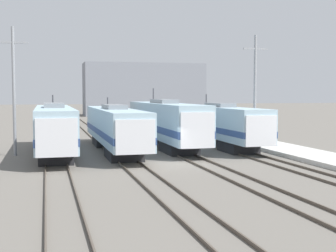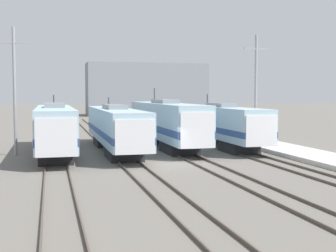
# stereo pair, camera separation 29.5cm
# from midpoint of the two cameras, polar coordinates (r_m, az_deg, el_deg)

# --- Properties ---
(ground_plane) EXTENTS (400.00, 400.00, 0.00)m
(ground_plane) POSITION_cam_midpoint_polar(r_m,az_deg,el_deg) (32.58, 0.14, -4.71)
(ground_plane) COLOR #666059
(rail_pair_far_left) EXTENTS (1.51, 120.00, 0.15)m
(rail_pair_far_left) POSITION_cam_midpoint_polar(r_m,az_deg,el_deg) (31.57, -13.19, -4.95)
(rail_pair_far_left) COLOR #4C4238
(rail_pair_far_left) RESTS_ON ground_plane
(rail_pair_center_left) EXTENTS (1.51, 120.00, 0.15)m
(rail_pair_center_left) POSITION_cam_midpoint_polar(r_m,az_deg,el_deg) (32.04, -4.20, -4.73)
(rail_pair_center_left) COLOR #4C4238
(rail_pair_center_left) RESTS_ON ground_plane
(rail_pair_center_right) EXTENTS (1.51, 120.00, 0.15)m
(rail_pair_center_right) POSITION_cam_midpoint_polar(r_m,az_deg,el_deg) (33.26, 4.32, -4.41)
(rail_pair_center_right) COLOR #4C4238
(rail_pair_center_right) RESTS_ON ground_plane
(rail_pair_far_right) EXTENTS (1.51, 120.00, 0.15)m
(rail_pair_far_right) POSITION_cam_midpoint_polar(r_m,az_deg,el_deg) (35.16, 12.07, -4.03)
(rail_pair_far_right) COLOR #4C4238
(rail_pair_far_right) RESTS_ON ground_plane
(locomotive_far_left) EXTENTS (2.86, 18.12, 4.81)m
(locomotive_far_left) POSITION_cam_midpoint_polar(r_m,az_deg,el_deg) (38.43, -13.43, -0.27)
(locomotive_far_left) COLOR #232326
(locomotive_far_left) RESTS_ON ground_plane
(locomotive_center_left) EXTENTS (2.90, 19.40, 4.57)m
(locomotive_center_left) POSITION_cam_midpoint_polar(r_m,az_deg,el_deg) (39.51, -6.19, -0.20)
(locomotive_center_left) COLOR #232326
(locomotive_center_left) RESTS_ON ground_plane
(locomotive_center_right) EXTENTS (2.85, 19.98, 5.49)m
(locomotive_center_right) POSITION_cam_midpoint_polar(r_m,az_deg,el_deg) (42.95, -0.07, 0.41)
(locomotive_center_right) COLOR #232326
(locomotive_center_right) RESTS_ON ground_plane
(locomotive_far_right) EXTENTS (2.77, 17.30, 4.88)m
(locomotive_far_right) POSITION_cam_midpoint_polar(r_m,az_deg,el_deg) (43.04, 6.88, 0.17)
(locomotive_far_right) COLOR #232326
(locomotive_far_right) RESTS_ON ground_plane
(catenary_tower_left) EXTENTS (2.30, 0.24, 10.13)m
(catenary_tower_left) POSITION_cam_midpoint_polar(r_m,az_deg,el_deg) (38.77, -18.00, 4.50)
(catenary_tower_left) COLOR gray
(catenary_tower_left) RESTS_ON ground_plane
(catenary_tower_right) EXTENTS (2.30, 0.24, 10.13)m
(catenary_tower_right) POSITION_cam_midpoint_polar(r_m,az_deg,el_deg) (42.71, 10.85, 4.55)
(catenary_tower_right) COLOR gray
(catenary_tower_right) RESTS_ON ground_plane
(platform) EXTENTS (4.00, 120.00, 0.33)m
(platform) POSITION_cam_midpoint_polar(r_m,az_deg,el_deg) (37.17, 17.85, -3.57)
(platform) COLOR beige
(platform) RESTS_ON ground_plane
(depot_building) EXTENTS (27.50, 8.64, 11.91)m
(depot_building) POSITION_cam_midpoint_polar(r_m,az_deg,el_deg) (108.63, -2.53, 4.47)
(depot_building) COLOR gray
(depot_building) RESTS_ON ground_plane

